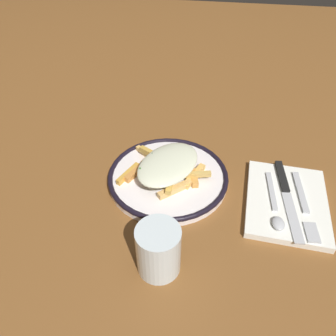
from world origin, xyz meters
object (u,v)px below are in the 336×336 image
(spoon, at_px, (275,210))
(water_glass, at_px, (159,250))
(plate, at_px, (168,177))
(fries_heap, at_px, (169,165))
(knife, at_px, (286,191))
(fork, at_px, (304,205))
(napkin, at_px, (286,202))

(spoon, height_order, water_glass, water_glass)
(plate, distance_m, fries_heap, 0.03)
(fries_heap, distance_m, knife, 0.24)
(fork, bearing_deg, napkin, -22.93)
(napkin, xyz_separation_m, fork, (-0.03, 0.01, 0.01))
(plate, distance_m, napkin, 0.24)
(fries_heap, relative_size, water_glass, 2.07)
(plate, xyz_separation_m, knife, (-0.24, 0.01, 0.01))
(knife, bearing_deg, fries_heap, -4.07)
(plate, relative_size, napkin, 1.24)
(spoon, bearing_deg, knife, -114.22)
(plate, relative_size, water_glass, 2.76)
(knife, xyz_separation_m, water_glass, (0.22, 0.19, 0.03))
(plate, xyz_separation_m, fries_heap, (-0.00, -0.01, 0.03))
(fries_heap, bearing_deg, knife, 175.93)
(napkin, distance_m, spoon, 0.04)
(napkin, height_order, fork, fork)
(fries_heap, relative_size, knife, 0.89)
(fork, relative_size, spoon, 1.16)
(fork, bearing_deg, water_glass, 32.95)
(fries_heap, xyz_separation_m, fork, (-0.26, 0.05, -0.02))
(plate, xyz_separation_m, napkin, (-0.24, 0.03, -0.00))
(water_glass, bearing_deg, plate, -85.21)
(water_glass, bearing_deg, napkin, -141.74)
(fries_heap, distance_m, spoon, 0.22)
(napkin, relative_size, knife, 0.95)
(spoon, bearing_deg, fries_heap, -18.51)
(plate, distance_m, spoon, 0.22)
(plate, distance_m, knife, 0.24)
(knife, bearing_deg, water_glass, 41.38)
(fries_heap, xyz_separation_m, water_glass, (-0.02, 0.21, 0.01))
(plate, xyz_separation_m, spoon, (-0.21, 0.06, 0.01))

